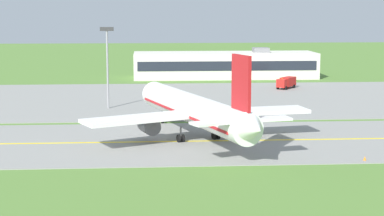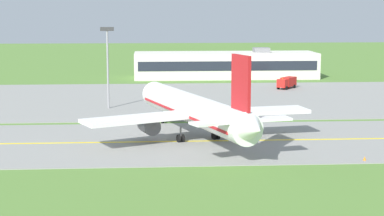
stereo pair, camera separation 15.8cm
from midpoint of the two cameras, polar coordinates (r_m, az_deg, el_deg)
The scene contains 9 objects.
ground_plane at distance 88.12m, azimuth -3.62°, elevation -3.04°, with size 500.00×500.00×0.00m, color #517A33.
taxiway_strip at distance 88.11m, azimuth -3.62°, elevation -3.01°, with size 240.00×28.00×0.10m, color gray.
apron_pad at distance 129.93m, azimuth 0.66°, elevation 0.84°, with size 140.00×52.00×0.10m, color gray.
taxiway_centreline at distance 88.10m, azimuth -3.62°, elevation -2.98°, with size 220.00×0.60×0.01m, color yellow.
airplane_lead at distance 89.44m, azimuth 0.15°, elevation -0.16°, with size 31.77×38.70×12.70m.
service_truck_fuel at distance 147.07m, azimuth 8.27°, elevation 2.26°, with size 5.33×5.98×2.60m.
terminal_building at distance 169.14m, azimuth 2.89°, elevation 3.80°, with size 47.13×12.74×7.80m.
apron_light_mast at distance 117.07m, azimuth -7.50°, elevation 4.45°, with size 2.40×0.50×14.70m.
traffic_cone_near_edge at distance 79.96m, azimuth 14.91°, elevation -4.34°, with size 0.44×0.44×0.60m, color orange.
Camera 1 is at (-0.53, -86.24, 18.09)m, focal length 60.60 mm.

